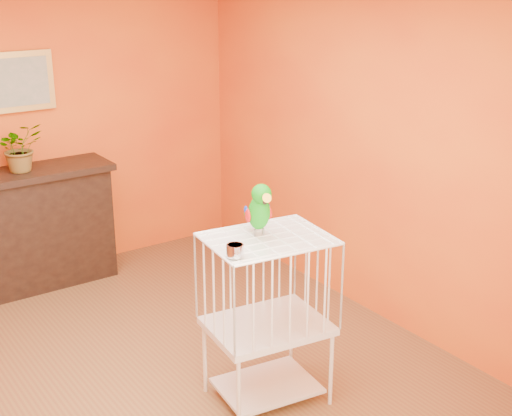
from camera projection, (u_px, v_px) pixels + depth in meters
ground at (148, 387)px, 4.77m from camera, size 4.50×4.50×0.00m
room_shell at (135, 159)px, 4.25m from camera, size 4.50×4.50×4.50m
console_cabinet at (32, 229)px, 6.12m from camera, size 1.41×0.51×1.05m
potted_plant at (19, 151)px, 5.92m from camera, size 0.41×0.44×0.31m
framed_picture at (17, 82)px, 5.92m from camera, size 0.62×0.04×0.50m
birdcage at (267, 318)px, 4.47m from camera, size 0.79×0.65×1.12m
feed_cup at (235, 250)px, 4.00m from camera, size 0.10×0.10×0.07m
parrot at (259, 209)px, 4.27m from camera, size 0.18×0.31×0.34m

